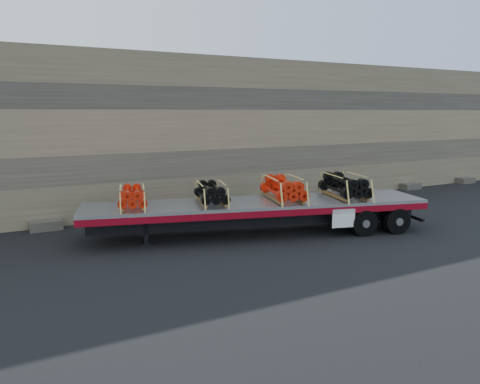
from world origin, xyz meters
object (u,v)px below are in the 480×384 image
object	(u,v)px
bundle_midfront	(211,194)
bundle_front	(132,197)
bundle_midrear	(283,189)
trailer	(257,218)
bundle_rear	(344,187)

from	to	relation	value
bundle_midfront	bundle_front	bearing A→B (deg)	-180.00
bundle_midrear	bundle_front	bearing A→B (deg)	180.00
bundle_midrear	trailer	bearing A→B (deg)	-180.00
bundle_midfront	bundle_midrear	distance (m)	2.71
bundle_front	bundle_midfront	bearing A→B (deg)	0.00
bundle_midfront	bundle_rear	distance (m)	5.19
bundle_front	bundle_rear	bearing A→B (deg)	0.00
trailer	bundle_midfront	xyz separation A→B (m)	(-1.64, 0.46, 0.98)
bundle_midfront	bundle_rear	xyz separation A→B (m)	(5.00, -1.39, 0.07)
bundle_front	bundle_midrear	xyz separation A→B (m)	(5.28, -1.47, 0.08)
bundle_midrear	bundle_rear	bearing A→B (deg)	-0.00
trailer	bundle_rear	xyz separation A→B (m)	(3.35, -0.93, 1.05)
bundle_rear	trailer	bearing A→B (deg)	-180.00
bundle_front	bundle_midrear	bearing A→B (deg)	0.00
bundle_rear	bundle_front	bearing A→B (deg)	-180.00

